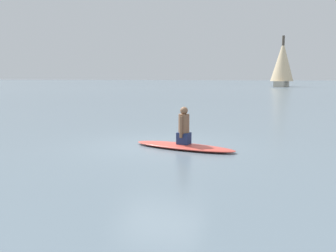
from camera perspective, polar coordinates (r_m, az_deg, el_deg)
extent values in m
plane|color=slate|center=(10.42, -1.38, -3.23)|extent=(400.00, 400.00, 0.00)
ellipsoid|color=#D84C3F|center=(10.04, 2.55, -3.28)|extent=(3.13, 1.34, 0.13)
cube|color=navy|center=(10.00, 2.56, -1.98)|extent=(0.39, 0.34, 0.33)
cylinder|color=brown|center=(9.94, 2.57, 0.36)|extent=(0.36, 0.36, 0.54)
sphere|color=brown|center=(9.89, 2.58, 2.48)|extent=(0.22, 0.22, 0.22)
cylinder|color=brown|center=(9.78, 2.10, -0.17)|extent=(0.10, 0.10, 0.60)
cylinder|color=brown|center=(10.11, 3.02, 0.09)|extent=(0.10, 0.10, 0.60)
cube|color=#B2A893|center=(75.35, 17.77, 6.46)|extent=(3.10, 6.62, 1.15)
cylinder|color=#4C4238|center=(75.42, 17.93, 10.28)|extent=(0.51, 0.51, 8.92)
cone|color=beige|center=(75.40, 17.91, 9.88)|extent=(5.23, 5.23, 7.85)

